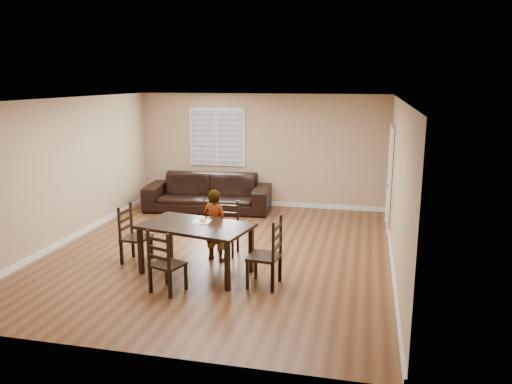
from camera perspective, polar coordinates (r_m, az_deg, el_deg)
ground at (r=9.06m, az=-4.09°, el=-6.78°), size 7.00×7.00×0.00m
room at (r=8.79m, az=-3.71°, el=4.75°), size 6.04×7.04×2.72m
dining_table at (r=7.91m, az=-6.91°, el=-4.32°), size 1.88×1.30×0.80m
chair_near at (r=8.90m, az=-3.34°, el=-4.25°), size 0.43×0.40×0.94m
chair_far at (r=7.31m, az=-10.67°, el=-8.25°), size 0.54×0.52×0.95m
chair_left at (r=8.71m, az=-14.22°, el=-4.89°), size 0.44×0.46×0.98m
chair_right at (r=7.43m, az=1.87°, el=-7.30°), size 0.48×0.51×1.06m
child at (r=8.45m, az=-4.68°, el=-3.81°), size 0.52×0.41×1.25m
napkin at (r=8.04m, az=-6.20°, el=-3.35°), size 0.29×0.29×0.00m
donut at (r=8.03m, az=-6.08°, el=-3.21°), size 0.11×0.11×0.04m
sofa at (r=11.77m, az=-5.51°, el=-0.07°), size 2.99×1.38×0.85m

